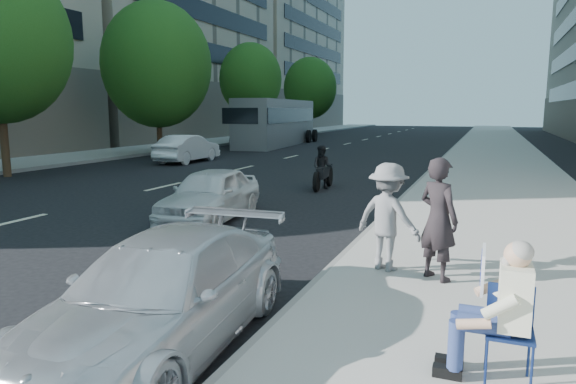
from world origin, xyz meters
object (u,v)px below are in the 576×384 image
at_px(jogger, 388,217).
at_px(white_sedan_mid, 188,149).
at_px(white_sedan_near, 210,194).
at_px(bus, 277,123).
at_px(motorcycle, 323,170).
at_px(pedestrian_woman, 438,219).
at_px(parked_sedan, 163,294).
at_px(seated_protester, 498,302).

height_order(jogger, white_sedan_mid, jogger).
distance_m(white_sedan_near, bus, 26.17).
bearing_deg(white_sedan_mid, motorcycle, 145.50).
bearing_deg(white_sedan_mid, pedestrian_woman, 131.91).
bearing_deg(motorcycle, parked_sedan, -86.97).
bearing_deg(pedestrian_woman, bus, -27.19).
xyz_separation_m(jogger, pedestrian_woman, (0.75, -0.19, 0.06)).
bearing_deg(motorcycle, seated_protester, -71.27).
height_order(parked_sedan, white_sedan_mid, white_sedan_mid).
bearing_deg(pedestrian_woman, white_sedan_mid, -11.38).
relative_size(pedestrian_woman, parked_sedan, 0.42).
distance_m(pedestrian_woman, bus, 30.97).
height_order(jogger, parked_sedan, jogger).
bearing_deg(jogger, pedestrian_woman, -172.55).
bearing_deg(white_sedan_mid, seated_protester, 128.64).
xyz_separation_m(white_sedan_near, white_sedan_mid, (-7.89, 11.49, 0.06)).
distance_m(jogger, bus, 30.47).
xyz_separation_m(white_sedan_mid, motorcycle, (8.88, -5.94, -0.04)).
height_order(parked_sedan, bus, bus).
relative_size(pedestrian_woman, bus, 0.14).
height_order(pedestrian_woman, motorcycle, pedestrian_woman).
distance_m(white_sedan_mid, bus, 13.26).
distance_m(seated_protester, motorcycle, 12.31).
height_order(pedestrian_woman, white_sedan_near, pedestrian_woman).
bearing_deg(jogger, motorcycle, -44.71).
distance_m(motorcycle, bus, 21.43).
height_order(white_sedan_near, motorcycle, motorcycle).
relative_size(white_sedan_near, bus, 0.29).
bearing_deg(jogger, white_sedan_mid, -27.10).
relative_size(jogger, bus, 0.13).
bearing_deg(parked_sedan, seated_protester, 1.46).
bearing_deg(white_sedan_mid, jogger, 130.63).
distance_m(parked_sedan, white_sedan_near, 6.57).
relative_size(white_sedan_near, motorcycle, 1.76).
relative_size(seated_protester, parked_sedan, 0.31).
relative_size(seated_protester, motorcycle, 0.64).
distance_m(seated_protester, bus, 33.73).
distance_m(jogger, motorcycle, 9.07).
distance_m(pedestrian_woman, white_sedan_mid, 19.61).
distance_m(seated_protester, parked_sedan, 3.35).
distance_m(seated_protester, pedestrian_woman, 2.80).
bearing_deg(parked_sedan, bus, 106.74).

